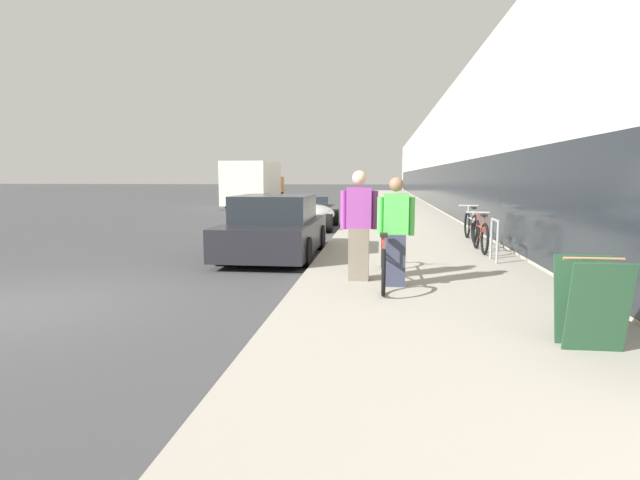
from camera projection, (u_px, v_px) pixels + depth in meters
ground_plane at (18, 308)px, 6.78m from camera, size 220.00×220.00×0.00m
sidewalk_slab at (395, 209)px, 26.79m from camera, size 4.21×70.00×0.11m
storefront_facade at (500, 161)px, 33.47m from camera, size 10.01×70.00×5.67m
tandem_bicycle at (383, 258)px, 8.03m from camera, size 0.52×2.87×0.85m
person_rider at (396, 232)px, 7.57m from camera, size 0.56×0.22×1.66m
person_bystander at (359, 226)px, 8.00m from camera, size 0.60×0.23×1.76m
bike_rack_hoop at (495, 236)px, 9.83m from camera, size 0.05×0.60×0.84m
cruiser_bike_nearest at (480, 235)px, 11.15m from camera, size 0.52×1.65×0.86m
cruiser_bike_middle at (471, 226)px, 13.12m from camera, size 0.52×1.76×0.91m
sandwich_board_sign at (591, 303)px, 4.85m from camera, size 0.56×0.56×0.90m
parked_sedan_curbside at (275, 229)px, 11.09m from camera, size 1.94×4.01×1.37m
vintage_roadster_curbside at (309, 215)px, 17.14m from camera, size 1.83×4.06×1.08m
moving_truck at (254, 185)px, 28.60m from camera, size 2.47×6.10×2.60m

